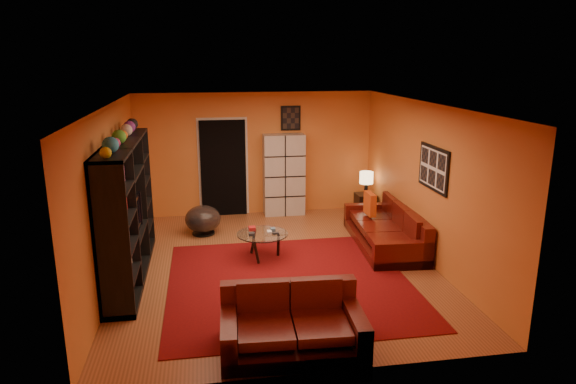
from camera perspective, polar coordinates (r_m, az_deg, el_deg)
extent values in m
plane|color=brown|center=(8.48, -1.32, -8.13)|extent=(6.00, 6.00, 0.00)
plane|color=white|center=(7.85, -1.43, 9.65)|extent=(6.00, 6.00, 0.00)
plane|color=orange|center=(10.98, -3.59, 4.24)|extent=(6.00, 0.00, 6.00)
plane|color=orange|center=(5.26, 3.30, -7.61)|extent=(6.00, 0.00, 6.00)
plane|color=orange|center=(8.11, -19.13, -0.33)|extent=(0.00, 6.00, 6.00)
plane|color=orange|center=(8.76, 15.04, 1.06)|extent=(0.00, 6.00, 6.00)
cube|color=#570A0D|center=(7.86, 0.15, -10.00)|extent=(3.60, 3.60, 0.01)
cube|color=black|center=(10.94, -7.20, 2.63)|extent=(0.95, 0.10, 2.04)
cube|color=black|center=(8.43, 15.88, 2.56)|extent=(0.03, 1.00, 0.70)
cube|color=black|center=(10.95, 0.30, 8.21)|extent=(0.42, 0.03, 0.52)
cube|color=black|center=(8.14, -17.42, -1.96)|extent=(0.45, 3.00, 2.10)
imported|color=black|center=(8.09, -17.10, -2.53)|extent=(0.92, 0.12, 0.53)
cube|color=#480C09|center=(9.46, 10.57, -4.88)|extent=(1.13, 2.43, 0.32)
cube|color=#480C09|center=(9.49, 12.94, -3.26)|extent=(0.34, 2.38, 0.85)
cube|color=#480C09|center=(8.43, 12.67, -6.39)|extent=(0.98, 0.24, 0.62)
cube|color=#480C09|center=(10.41, 8.97, -2.10)|extent=(0.98, 0.24, 0.62)
cube|color=#480C09|center=(8.74, 11.62, -4.44)|extent=(0.79, 0.70, 0.12)
cube|color=#480C09|center=(9.35, 10.43, -3.11)|extent=(0.79, 0.70, 0.12)
cube|color=#480C09|center=(9.96, 9.38, -1.93)|extent=(0.79, 0.70, 0.12)
cube|color=#480C09|center=(6.18, 0.51, -15.78)|extent=(1.69, 1.07, 0.32)
cube|color=#480C09|center=(6.40, 0.06, -11.92)|extent=(1.65, 0.26, 0.85)
cube|color=#480C09|center=(6.22, 7.43, -14.07)|extent=(0.23, 0.99, 0.62)
cube|color=#480C09|center=(6.06, -6.60, -14.87)|extent=(0.23, 0.99, 0.62)
cube|color=#480C09|center=(6.03, 3.68, -13.23)|extent=(0.66, 0.80, 0.12)
cube|color=#480C09|center=(5.96, -2.58, -13.58)|extent=(0.66, 0.80, 0.12)
cube|color=#D95218|center=(9.76, 9.09, -1.29)|extent=(0.12, 0.42, 0.42)
cylinder|color=silver|center=(8.63, -2.86, -4.66)|extent=(0.86, 0.86, 0.02)
cylinder|color=black|center=(8.73, -1.09, -5.91)|extent=(0.05, 0.05, 0.41)
cylinder|color=black|center=(8.91, -3.87, -5.52)|extent=(0.05, 0.05, 0.41)
cylinder|color=black|center=(8.47, -3.57, -6.60)|extent=(0.05, 0.05, 0.41)
cube|color=beige|center=(10.94, -0.46, 1.92)|extent=(0.87, 0.39, 1.73)
cylinder|color=black|center=(10.03, -9.37, -4.51)|extent=(0.44, 0.44, 0.03)
cylinder|color=black|center=(10.01, -9.39, -4.08)|extent=(0.06, 0.06, 0.15)
ellipsoid|color=#423B3A|center=(9.94, -9.44, -2.96)|extent=(0.68, 0.68, 0.51)
cube|color=black|center=(11.03, 8.58, -1.46)|extent=(0.41, 0.41, 0.50)
cylinder|color=black|center=(10.93, 8.66, 0.38)|extent=(0.08, 0.08, 0.23)
cylinder|color=#F3CA86|center=(10.88, 8.71, 1.59)|extent=(0.29, 0.29, 0.25)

